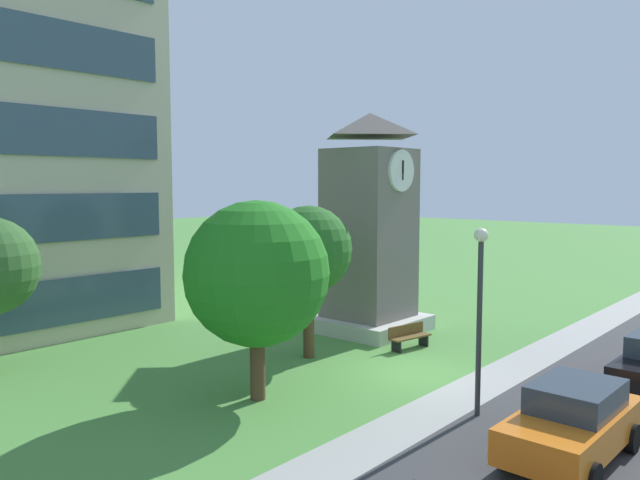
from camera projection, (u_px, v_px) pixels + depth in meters
name	position (u px, v px, depth m)	size (l,w,h in m)	color
ground_plane	(412.00, 373.00, 20.07)	(160.00, 160.00, 0.00)	#4C893D
street_asphalt	(636.00, 425.00, 15.73)	(120.00, 7.20, 0.01)	#38383A
kerb_strip	(476.00, 388.00, 18.60)	(120.00, 1.60, 0.01)	#9E9E99
clock_tower	(369.00, 236.00, 25.61)	(4.01, 4.01, 8.92)	slate
park_bench	(409.00, 336.00, 22.98)	(1.86, 0.81, 0.88)	brown
street_lamp	(480.00, 298.00, 16.11)	(0.36, 0.36, 4.94)	#333338
tree_streetside	(309.00, 250.00, 21.54)	(3.04, 3.04, 5.33)	#513823
tree_near_tower	(257.00, 274.00, 17.32)	(4.08, 4.08, 5.63)	#513823
parked_car_orange	(573.00, 421.00, 13.72)	(4.29, 2.06, 1.69)	orange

